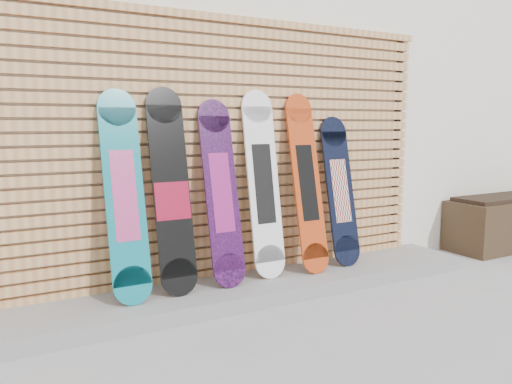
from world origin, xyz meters
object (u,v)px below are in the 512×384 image
Objects in this scene: snowboard_0 at (125,196)px; snowboard_4 at (307,183)px; planter_box at (502,222)px; snowboard_2 at (221,192)px; snowboard_5 at (340,191)px; snowboard_3 at (263,184)px; snowboard_1 at (171,192)px.

snowboard_0 is 0.99× the size of snowboard_4.
snowboard_2 is at bearing 179.06° from planter_box.
snowboard_5 is at bearing 0.83° from snowboard_2.
planter_box is 3.15m from snowboard_3.
snowboard_1 is at bearing -178.15° from snowboard_3.
snowboard_3 reaches higher than planter_box.
snowboard_2 reaches higher than planter_box.
snowboard_4 is (0.82, -0.01, 0.03)m from snowboard_2.
snowboard_3 reaches higher than snowboard_5.
snowboard_2 is 1.21m from snowboard_5.
snowboard_4 is 0.40m from snowboard_5.
snowboard_1 reaches higher than snowboard_5.
snowboard_5 is (0.81, -0.01, -0.11)m from snowboard_3.
snowboard_2 is at bearing -176.12° from snowboard_3.
snowboard_4 is at bearing 178.96° from planter_box.
planter_box is at bearing -1.88° from snowboard_5.
snowboard_0 is at bearing -179.32° from snowboard_2.
snowboard_1 reaches higher than planter_box.
snowboard_0 is 1.04× the size of snowboard_2.
planter_box is 2.73m from snowboard_4.
snowboard_2 is at bearing -0.11° from snowboard_1.
snowboard_3 reaches higher than snowboard_1.
snowboard_5 is (-2.27, 0.07, 0.50)m from planter_box.
snowboard_3 is (0.40, 0.03, 0.04)m from snowboard_2.
snowboard_2 is (0.42, -0.00, -0.03)m from snowboard_1.
planter_box is 4.31m from snowboard_0.
snowboard_1 is 1.24m from snowboard_4.
snowboard_4 is (1.24, -0.01, 0.00)m from snowboard_1.
planter_box is 0.99× the size of snowboard_5.
snowboard_3 is at bearing 1.85° from snowboard_1.
snowboard_2 is (0.78, 0.01, -0.03)m from snowboard_0.
snowboard_1 is at bearing 179.89° from snowboard_2.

